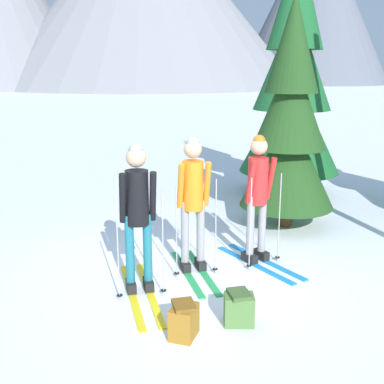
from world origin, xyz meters
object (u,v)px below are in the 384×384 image
Objects in this scene: pine_tree_far at (290,125)px; backpack_on_snow_beside at (184,320)px; skier_in_black at (138,212)px; pine_tree_near at (293,84)px; skier_in_red at (258,193)px; skier_in_orange at (193,196)px; backpack_on_snow_front at (239,308)px.

pine_tree_far is 4.35m from backpack_on_snow_beside.
skier_in_black is 5.83m from pine_tree_near.
pine_tree_near is 1.34× the size of pine_tree_far.
skier_in_red is (1.76, 0.58, -0.01)m from skier_in_black.
skier_in_orange is at bearing 73.83° from backpack_on_snow_beside.
skier_in_black is 0.94m from skier_in_orange.
pine_tree_near is 13.82× the size of backpack_on_snow_front.
backpack_on_snow_front is at bearing -121.69° from pine_tree_far.
pine_tree_far is 3.92m from backpack_on_snow_front.
skier_in_red is at bearing 50.25° from backpack_on_snow_beside.
pine_tree_near is 6.35m from backpack_on_snow_front.
skier_in_red is 2.40m from backpack_on_snow_beside.
skier_in_orange is 0.96m from skier_in_red.
backpack_on_snow_front is (0.16, -1.54, -0.88)m from skier_in_orange.
pine_tree_far is at bearing 51.43° from backpack_on_snow_beside.
skier_in_orange is 0.47× the size of pine_tree_far.
pine_tree_far is 9.87× the size of backpack_on_snow_beside.
pine_tree_near is (2.09, 3.59, 1.37)m from skier_in_red.
skier_in_red is 4.63× the size of backpack_on_snow_beside.
skier_in_orange is at bearing -129.78° from pine_tree_near.
skier_in_orange is 4.95m from pine_tree_near.
skier_in_orange reaches higher than skier_in_red.
skier_in_black is 1.65m from backpack_on_snow_front.
skier_in_orange is 1.78m from backpack_on_snow_front.
backpack_on_snow_front is 0.95× the size of backpack_on_snow_beside.
skier_in_orange is 2.64m from pine_tree_far.
pine_tree_far is at bearing -115.12° from pine_tree_near.
backpack_on_snow_front is (-1.88, -3.04, -1.61)m from pine_tree_far.
skier_in_red reaches higher than backpack_on_snow_beside.
backpack_on_snow_front is at bearing -116.33° from skier_in_red.
backpack_on_snow_beside is (0.32, -1.15, -0.86)m from skier_in_black.
pine_tree_far is at bearing 52.91° from skier_in_red.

